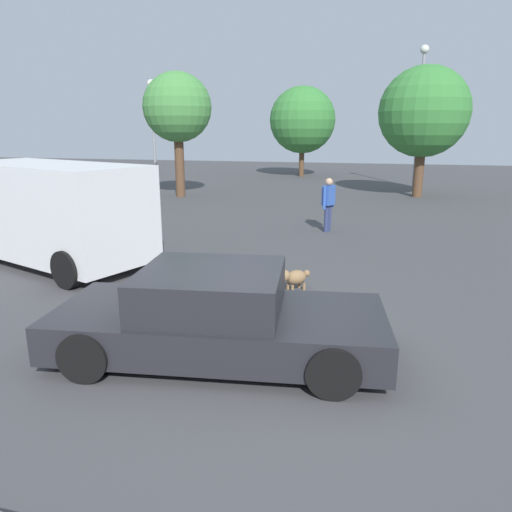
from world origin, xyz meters
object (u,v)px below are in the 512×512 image
(sedan_foreground, at_px, (217,317))
(light_post_near, at_px, (153,113))
(pedestrian, at_px, (328,200))
(light_post_mid, at_px, (421,94))
(van_white, at_px, (51,210))
(dog, at_px, (294,277))

(sedan_foreground, distance_m, light_post_near, 21.68)
(pedestrian, xyz_separation_m, light_post_near, (-10.62, 10.24, 2.91))
(sedan_foreground, height_order, light_post_mid, light_post_mid)
(light_post_mid, bearing_deg, pedestrian, -104.26)
(light_post_mid, bearing_deg, light_post_near, -169.56)
(pedestrian, height_order, light_post_near, light_post_near)
(light_post_near, height_order, light_post_mid, light_post_mid)
(van_white, xyz_separation_m, pedestrian, (5.74, 5.12, -0.27))
(sedan_foreground, height_order, pedestrian, pedestrian)
(van_white, bearing_deg, pedestrian, -118.49)
(sedan_foreground, distance_m, light_post_mid, 22.22)
(light_post_near, relative_size, light_post_mid, 0.78)
(pedestrian, height_order, light_post_mid, light_post_mid)
(light_post_mid, bearing_deg, dog, -100.06)
(dog, bearing_deg, light_post_mid, -145.04)
(sedan_foreground, relative_size, light_post_mid, 0.64)
(light_post_near, bearing_deg, sedan_foreground, -62.00)
(sedan_foreground, relative_size, pedestrian, 2.85)
(van_white, bearing_deg, dog, -166.20)
(dog, relative_size, light_post_mid, 0.08)
(dog, xyz_separation_m, van_white, (-5.71, 0.60, 0.96))
(dog, bearing_deg, sedan_foreground, 34.86)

